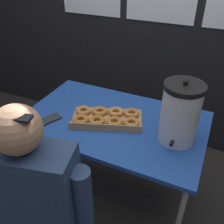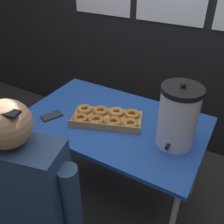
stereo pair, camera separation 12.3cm
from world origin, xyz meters
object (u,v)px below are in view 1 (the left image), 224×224
object	(u,v)px
coffee_urn	(180,113)
person_seated	(39,213)
cell_phone	(50,119)
donut_box	(107,118)

from	to	relation	value
coffee_urn	person_seated	xyz separation A→B (m)	(-0.53, -0.68, -0.37)
coffee_urn	cell_phone	distance (m)	0.85
cell_phone	person_seated	distance (m)	0.62
donut_box	cell_phone	world-z (taller)	donut_box
donut_box	coffee_urn	bearing A→B (deg)	-19.39
cell_phone	person_seated	xyz separation A→B (m)	(0.28, -0.52, -0.18)
coffee_urn	person_seated	world-z (taller)	person_seated
person_seated	coffee_urn	bearing A→B (deg)	-141.21
coffee_urn	donut_box	bearing A→B (deg)	-179.54
donut_box	person_seated	size ratio (longest dim) A/B	0.42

